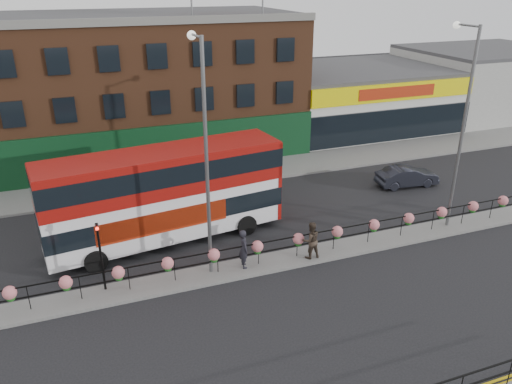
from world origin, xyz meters
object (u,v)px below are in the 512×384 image
object	(u,v)px
double_decker_bus	(165,187)
car	(407,176)
pedestrian_b	(311,240)
lamp_column_east	(462,112)
lamp_column_west	(204,140)
pedestrian_a	(244,249)

from	to	relation	value
double_decker_bus	car	size ratio (longest dim) A/B	2.95
pedestrian_b	lamp_column_east	size ratio (longest dim) A/B	0.18
car	double_decker_bus	bearing A→B (deg)	102.43
car	lamp_column_west	xyz separation A→B (m)	(-14.96, -5.46, 5.72)
double_decker_bus	lamp_column_east	bearing A→B (deg)	-14.18
pedestrian_b	lamp_column_west	distance (m)	7.22
double_decker_bus	lamp_column_west	size ratio (longest dim) A/B	1.17
lamp_column_west	lamp_column_east	world-z (taller)	lamp_column_west
pedestrian_a	double_decker_bus	bearing A→B (deg)	39.40
double_decker_bus	pedestrian_a	size ratio (longest dim) A/B	6.45
pedestrian_b	car	bearing A→B (deg)	-147.45
pedestrian_a	lamp_column_east	world-z (taller)	lamp_column_east
double_decker_bus	pedestrian_a	xyz separation A→B (m)	(2.73, -4.08, -1.90)
double_decker_bus	car	bearing A→B (deg)	6.42
double_decker_bus	lamp_column_west	xyz separation A→B (m)	(1.18, -3.65, 3.38)
pedestrian_a	lamp_column_west	bearing A→B (deg)	79.93
double_decker_bus	lamp_column_west	distance (m)	5.11
double_decker_bus	pedestrian_a	bearing A→B (deg)	-56.20
pedestrian_a	car	bearing A→B (deg)	-60.64
car	pedestrian_a	size ratio (longest dim) A/B	2.19
double_decker_bus	lamp_column_west	world-z (taller)	lamp_column_west
double_decker_bus	pedestrian_b	bearing A→B (deg)	-36.33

